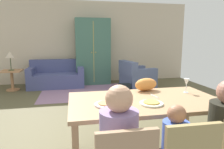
{
  "coord_description": "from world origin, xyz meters",
  "views": [
    {
      "loc": [
        -0.56,
        -3.34,
        1.44
      ],
      "look_at": [
        0.1,
        -0.06,
        0.85
      ],
      "focal_mm": 31.89,
      "sensor_mm": 36.0,
      "label": 1
    }
  ],
  "objects_px": {
    "plate_near_child": "(151,103)",
    "couch": "(57,77)",
    "dining_table": "(145,105)",
    "armchair": "(136,77)",
    "side_table": "(12,77)",
    "table_lamp": "(10,55)",
    "wine_glass": "(186,83)",
    "plate_near_man": "(106,104)",
    "handbag": "(124,88)",
    "person_woman": "(222,144)",
    "cat": "(146,84)",
    "armoire": "(93,52)"
  },
  "relations": [
    {
      "from": "dining_table",
      "to": "plate_near_child",
      "type": "relative_size",
      "value": 6.94
    },
    {
      "from": "plate_near_child",
      "to": "couch",
      "type": "relative_size",
      "value": 0.15
    },
    {
      "from": "plate_near_man",
      "to": "cat",
      "type": "bearing_deg",
      "value": 38.51
    },
    {
      "from": "plate_near_man",
      "to": "couch",
      "type": "bearing_deg",
      "value": 100.85
    },
    {
      "from": "side_table",
      "to": "handbag",
      "type": "relative_size",
      "value": 1.81
    },
    {
      "from": "armchair",
      "to": "handbag",
      "type": "xyz_separation_m",
      "value": [
        -0.5,
        -0.49,
        -0.19
      ]
    },
    {
      "from": "plate_near_child",
      "to": "armoire",
      "type": "relative_size",
      "value": 0.12
    },
    {
      "from": "dining_table",
      "to": "couch",
      "type": "xyz_separation_m",
      "value": [
        -1.3,
        4.19,
        -0.38
      ]
    },
    {
      "from": "wine_glass",
      "to": "plate_near_child",
      "type": "bearing_deg",
      "value": -150.03
    },
    {
      "from": "side_table",
      "to": "cat",
      "type": "bearing_deg",
      "value": -53.11
    },
    {
      "from": "dining_table",
      "to": "armchair",
      "type": "distance_m",
      "value": 3.7
    },
    {
      "from": "dining_table",
      "to": "armchair",
      "type": "relative_size",
      "value": 1.71
    },
    {
      "from": "couch",
      "to": "side_table",
      "type": "xyz_separation_m",
      "value": [
        -1.21,
        -0.26,
        0.07
      ]
    },
    {
      "from": "wine_glass",
      "to": "handbag",
      "type": "bearing_deg",
      "value": 91.3
    },
    {
      "from": "dining_table",
      "to": "plate_near_child",
      "type": "distance_m",
      "value": 0.2
    },
    {
      "from": "plate_near_child",
      "to": "cat",
      "type": "distance_m",
      "value": 0.58
    },
    {
      "from": "couch",
      "to": "wine_glass",
      "type": "bearing_deg",
      "value": -64.34
    },
    {
      "from": "plate_near_man",
      "to": "plate_near_child",
      "type": "relative_size",
      "value": 1.0
    },
    {
      "from": "person_woman",
      "to": "armchair",
      "type": "distance_m",
      "value": 4.23
    },
    {
      "from": "plate_near_child",
      "to": "couch",
      "type": "distance_m",
      "value": 4.59
    },
    {
      "from": "wine_glass",
      "to": "dining_table",
      "type": "bearing_deg",
      "value": -163.91
    },
    {
      "from": "plate_near_child",
      "to": "handbag",
      "type": "relative_size",
      "value": 0.78
    },
    {
      "from": "dining_table",
      "to": "table_lamp",
      "type": "distance_m",
      "value": 4.68
    },
    {
      "from": "wine_glass",
      "to": "armchair",
      "type": "distance_m",
      "value": 3.42
    },
    {
      "from": "couch",
      "to": "armchair",
      "type": "height_order",
      "value": "same"
    },
    {
      "from": "plate_near_man",
      "to": "person_woman",
      "type": "xyz_separation_m",
      "value": [
        0.96,
        -0.54,
        -0.26
      ]
    },
    {
      "from": "wine_glass",
      "to": "handbag",
      "type": "relative_size",
      "value": 0.58
    },
    {
      "from": "plate_near_man",
      "to": "person_woman",
      "type": "height_order",
      "value": "person_woman"
    },
    {
      "from": "person_woman",
      "to": "handbag",
      "type": "distance_m",
      "value": 3.72
    },
    {
      "from": "dining_table",
      "to": "handbag",
      "type": "height_order",
      "value": "dining_table"
    },
    {
      "from": "person_woman",
      "to": "couch",
      "type": "xyz_separation_m",
      "value": [
        -1.78,
        4.86,
        -0.21
      ]
    },
    {
      "from": "dining_table",
      "to": "armoire",
      "type": "height_order",
      "value": "armoire"
    },
    {
      "from": "handbag",
      "to": "wine_glass",
      "type": "bearing_deg",
      "value": -88.7
    },
    {
      "from": "side_table",
      "to": "couch",
      "type": "bearing_deg",
      "value": 11.98
    },
    {
      "from": "dining_table",
      "to": "armchair",
      "type": "bearing_deg",
      "value": 73.31
    },
    {
      "from": "table_lamp",
      "to": "handbag",
      "type": "bearing_deg",
      "value": -16.3
    },
    {
      "from": "side_table",
      "to": "table_lamp",
      "type": "bearing_deg",
      "value": 180.0
    },
    {
      "from": "table_lamp",
      "to": "side_table",
      "type": "bearing_deg",
      "value": 0.0
    },
    {
      "from": "armoire",
      "to": "cat",
      "type": "bearing_deg",
      "value": -85.77
    },
    {
      "from": "table_lamp",
      "to": "plate_near_man",
      "type": "bearing_deg",
      "value": -63.28
    },
    {
      "from": "table_lamp",
      "to": "wine_glass",
      "type": "bearing_deg",
      "value": -50.07
    },
    {
      "from": "plate_near_man",
      "to": "cat",
      "type": "distance_m",
      "value": 0.8
    },
    {
      "from": "plate_near_man",
      "to": "armchair",
      "type": "xyz_separation_m",
      "value": [
        1.53,
        3.64,
        -0.45
      ]
    },
    {
      "from": "wine_glass",
      "to": "side_table",
      "type": "relative_size",
      "value": 0.32
    },
    {
      "from": "dining_table",
      "to": "couch",
      "type": "distance_m",
      "value": 4.41
    },
    {
      "from": "plate_near_man",
      "to": "plate_near_child",
      "type": "xyz_separation_m",
      "value": [
        0.48,
        -0.06,
        0.0
      ]
    },
    {
      "from": "dining_table",
      "to": "plate_near_man",
      "type": "height_order",
      "value": "plate_near_man"
    },
    {
      "from": "wine_glass",
      "to": "table_lamp",
      "type": "bearing_deg",
      "value": 129.93
    },
    {
      "from": "armchair",
      "to": "plate_near_child",
      "type": "bearing_deg",
      "value": -105.92
    },
    {
      "from": "plate_near_child",
      "to": "side_table",
      "type": "distance_m",
      "value": 4.84
    }
  ]
}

